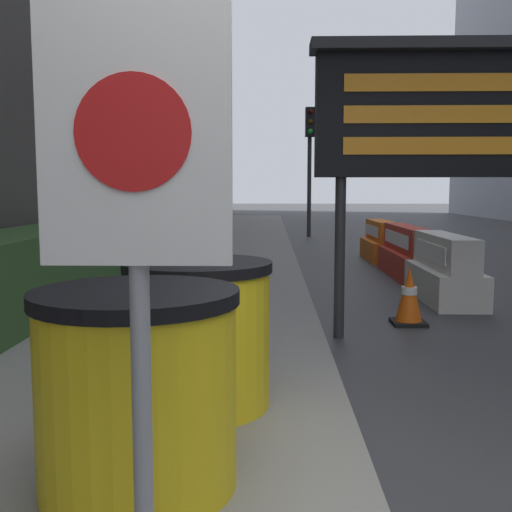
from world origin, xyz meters
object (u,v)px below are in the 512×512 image
barrel_drum_foreground (138,388)px  traffic_light_near_curb (310,144)px  jersey_barrier_white (444,272)px  traffic_cone_near (409,296)px  jersey_barrier_orange_near (381,243)px  barrel_drum_middle (198,333)px  message_board (448,114)px  jersey_barrier_red_striped (406,254)px  warning_sign (136,190)px

barrel_drum_foreground → traffic_light_near_curb: 15.70m
jersey_barrier_white → traffic_cone_near: bearing=-118.5°
barrel_drum_foreground → traffic_cone_near: bearing=61.9°
jersey_barrier_orange_near → barrel_drum_foreground: bearing=-106.1°
barrel_drum_middle → traffic_cone_near: bearing=56.1°
barrel_drum_foreground → barrel_drum_middle: (0.14, 0.98, 0.00)m
barrel_drum_foreground → jersey_barrier_orange_near: barrel_drum_foreground is taller
barrel_drum_middle → traffic_light_near_curb: size_ratio=0.23×
barrel_drum_foreground → barrel_drum_middle: bearing=82.0°
barrel_drum_foreground → message_board: size_ratio=0.32×
traffic_light_near_curb → message_board: bearing=-87.8°
jersey_barrier_white → jersey_barrier_red_striped: jersey_barrier_white is taller
barrel_drum_foreground → traffic_light_near_curb: bearing=83.7°
barrel_drum_foreground → jersey_barrier_white: 5.85m
warning_sign → jersey_barrier_white: 6.50m
jersey_barrier_red_striped → traffic_light_near_curb: (-1.07, 8.14, 2.40)m
jersey_barrier_white → jersey_barrier_orange_near: (0.00, 4.41, -0.02)m
jersey_barrier_red_striped → traffic_light_near_curb: size_ratio=0.57×
message_board → jersey_barrier_white: size_ratio=1.54×
message_board → jersey_barrier_orange_near: message_board is taller
barrel_drum_middle → jersey_barrier_orange_near: (2.63, 8.59, -0.22)m
barrel_drum_middle → traffic_cone_near: 3.36m
jersey_barrier_orange_near → traffic_cone_near: size_ratio=2.77×
jersey_barrier_red_striped → barrel_drum_foreground: bearing=-110.7°
barrel_drum_foreground → barrel_drum_middle: size_ratio=1.00×
traffic_light_near_curb → jersey_barrier_orange_near: bearing=-79.7°
barrel_drum_middle → message_board: size_ratio=0.32×
jersey_barrier_red_striped → traffic_cone_near: jersey_barrier_red_striped is taller
traffic_cone_near → traffic_light_near_curb: (-0.30, 11.70, 2.45)m
barrel_drum_middle → traffic_cone_near: barrel_drum_middle is taller
barrel_drum_foreground → warning_sign: 1.11m
message_board → traffic_light_near_curb: bearing=92.2°
message_board → jersey_barrier_red_striped: size_ratio=1.27×
traffic_cone_near → traffic_light_near_curb: traffic_light_near_curb is taller
jersey_barrier_red_striped → jersey_barrier_white: bearing=-90.0°
barrel_drum_middle → message_board: 3.36m
message_board → jersey_barrier_white: 2.69m
jersey_barrier_red_striped → barrel_drum_middle: bearing=-112.5°
jersey_barrier_white → message_board: bearing=-106.6°
jersey_barrier_white → jersey_barrier_red_striped: 2.16m
barrel_drum_foreground → traffic_light_near_curb: (1.70, 15.45, 2.19)m
jersey_barrier_red_striped → traffic_light_near_curb: 8.55m
traffic_cone_near → barrel_drum_foreground: bearing=-118.1°
message_board → jersey_barrier_red_striped: 4.53m
warning_sign → traffic_light_near_curb: size_ratio=0.47×
barrel_drum_foreground → traffic_cone_near: size_ratio=1.40×
jersey_barrier_orange_near → message_board: bearing=-95.3°
barrel_drum_middle → traffic_cone_near: size_ratio=1.40×
warning_sign → message_board: bearing=62.8°
jersey_barrier_white → barrel_drum_foreground: bearing=-118.2°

